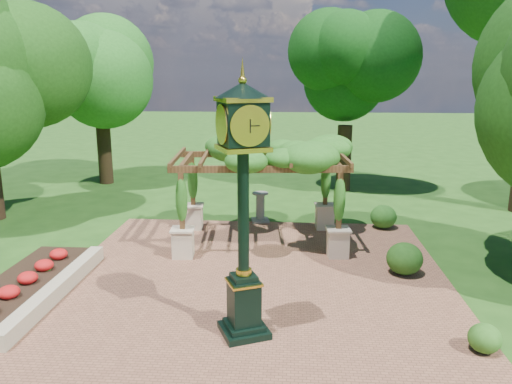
{
  "coord_description": "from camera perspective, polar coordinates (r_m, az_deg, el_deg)",
  "views": [
    {
      "loc": [
        0.95,
        -10.11,
        5.2
      ],
      "look_at": [
        0.0,
        2.5,
        2.2
      ],
      "focal_mm": 35.0,
      "sensor_mm": 36.0,
      "label": 1
    }
  ],
  "objects": [
    {
      "name": "ground",
      "position": [
        11.41,
        -0.98,
        -13.77
      ],
      "size": [
        120.0,
        120.0,
        0.0
      ],
      "primitive_type": "plane",
      "color": "#1E4714",
      "rests_on": "ground"
    },
    {
      "name": "brick_plaza",
      "position": [
        12.3,
        -0.54,
        -11.57
      ],
      "size": [
        10.0,
        12.0,
        0.04
      ],
      "primitive_type": "cube",
      "color": "brown",
      "rests_on": "ground"
    },
    {
      "name": "border_wall",
      "position": [
        12.98,
        -21.77,
        -10.32
      ],
      "size": [
        0.35,
        5.0,
        0.4
      ],
      "primitive_type": "cube",
      "color": "#C6B793",
      "rests_on": "ground"
    },
    {
      "name": "flower_bed",
      "position": [
        13.4,
        -25.28,
        -10.01
      ],
      "size": [
        1.5,
        5.0,
        0.36
      ],
      "primitive_type": "cube",
      "color": "red",
      "rests_on": "ground"
    },
    {
      "name": "pedestal_clock",
      "position": [
        9.49,
        -1.46,
        0.32
      ],
      "size": [
        1.33,
        1.33,
        5.13
      ],
      "rotation": [
        0.0,
        0.0,
        0.42
      ],
      "color": "black",
      "rests_on": "brick_plaza"
    },
    {
      "name": "pergola",
      "position": [
        15.21,
        0.45,
        3.82
      ],
      "size": [
        5.43,
        3.67,
        3.26
      ],
      "rotation": [
        0.0,
        0.0,
        0.08
      ],
      "color": "beige",
      "rests_on": "brick_plaza"
    },
    {
      "name": "sundial",
      "position": [
        17.85,
        0.49,
        -1.98
      ],
      "size": [
        0.71,
        0.71,
        1.1
      ],
      "rotation": [
        0.0,
        0.0,
        0.2
      ],
      "color": "gray",
      "rests_on": "ground"
    },
    {
      "name": "shrub_front",
      "position": [
        10.77,
        24.67,
        -14.94
      ],
      "size": [
        0.71,
        0.71,
        0.56
      ],
      "primitive_type": "ellipsoid",
      "rotation": [
        0.0,
        0.0,
        0.16
      ],
      "color": "#2C601B",
      "rests_on": "brick_plaza"
    },
    {
      "name": "shrub_mid",
      "position": [
        13.8,
        16.62,
        -7.3
      ],
      "size": [
        1.14,
        1.14,
        0.85
      ],
      "primitive_type": "ellipsoid",
      "rotation": [
        0.0,
        0.0,
        0.23
      ],
      "color": "#1F4A15",
      "rests_on": "brick_plaza"
    },
    {
      "name": "shrub_back",
      "position": [
        17.63,
        14.36,
        -2.75
      ],
      "size": [
        1.11,
        1.11,
        0.8
      ],
      "primitive_type": "ellipsoid",
      "rotation": [
        0.0,
        0.0,
        0.3
      ],
      "color": "#275F1B",
      "rests_on": "brick_plaza"
    },
    {
      "name": "tree_west_far",
      "position": [
        24.93,
        -17.43,
        11.94
      ],
      "size": [
        4.39,
        4.39,
        7.06
      ],
      "color": "black",
      "rests_on": "ground"
    },
    {
      "name": "tree_north",
      "position": [
        22.64,
        10.41,
        13.25
      ],
      "size": [
        3.99,
        3.99,
        7.65
      ],
      "color": "black",
      "rests_on": "ground"
    }
  ]
}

